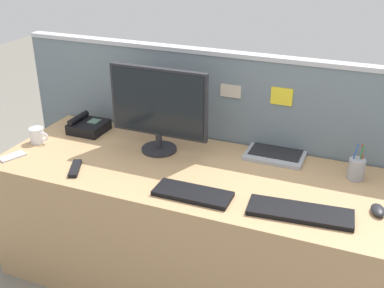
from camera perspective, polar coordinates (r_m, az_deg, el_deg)
name	(u,v)px	position (r m, az deg, el deg)	size (l,w,h in m)	color
ground_plane	(189,276)	(2.88, -0.39, -15.38)	(10.00, 10.00, 0.00)	slate
desk	(189,225)	(2.66, -0.41, -9.64)	(2.04, 0.78, 0.70)	tan
cubicle_divider	(216,151)	(2.88, 2.86, -0.79)	(2.47, 0.07, 1.22)	slate
desktop_monitor	(158,106)	(2.58, -4.02, 4.49)	(0.56, 0.20, 0.47)	#232328
laptop	(278,143)	(2.67, 10.23, 0.16)	(0.31, 0.27, 0.24)	#9EA0A8
desk_phone	(88,126)	(2.96, -12.26, 2.09)	(0.20, 0.20, 0.10)	black
keyboard_main	(300,212)	(2.16, 12.72, -7.92)	(0.46, 0.15, 0.02)	black
keyboard_spare	(193,194)	(2.24, 0.08, -5.93)	(0.37, 0.14, 0.02)	black
computer_mouse_right_hand	(378,210)	(2.27, 21.24, -7.34)	(0.06, 0.10, 0.03)	#232328
pen_cup	(356,169)	(2.50, 18.96, -2.81)	(0.08, 0.08, 0.19)	#99999E
cell_phone_silver_slab	(12,156)	(2.77, -20.59, -1.40)	(0.07, 0.14, 0.01)	#B7BAC1
tv_remote	(75,168)	(2.53, -13.73, -2.84)	(0.04, 0.17, 0.02)	black
coffee_mug	(37,135)	(2.89, -17.92, 0.99)	(0.12, 0.08, 0.09)	white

